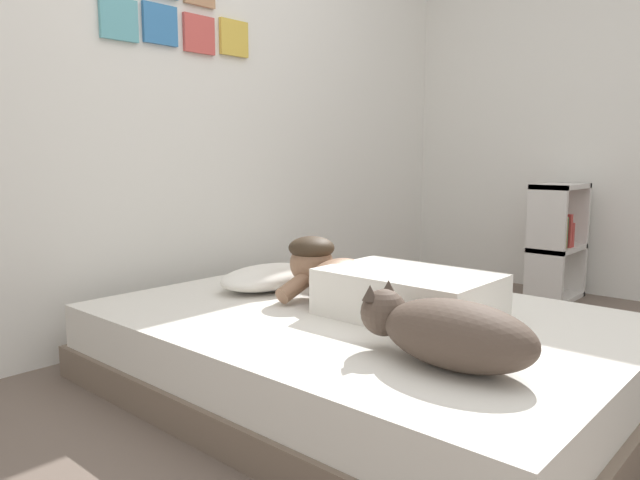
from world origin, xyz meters
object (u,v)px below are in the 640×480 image
at_px(coffee_cup, 315,276).
at_px(bookshelf, 557,241).
at_px(pillow, 269,277).
at_px(person_lying, 379,285).
at_px(bed, 361,350).
at_px(cell_phone, 437,325).
at_px(dog, 447,331).

height_order(coffee_cup, bookshelf, bookshelf).
xyz_separation_m(pillow, coffee_cup, (0.22, -0.09, -0.02)).
xyz_separation_m(person_lying, bookshelf, (1.94, 0.01, -0.03)).
relative_size(bed, cell_phone, 14.65).
height_order(person_lying, dog, person_lying).
relative_size(coffee_cup, cell_phone, 0.89).
height_order(person_lying, coffee_cup, person_lying).
bearing_deg(bookshelf, dog, -167.25).
bearing_deg(cell_phone, pillow, 88.90).
relative_size(bed, bookshelf, 2.74).
relative_size(dog, cell_phone, 4.11).
relative_size(coffee_cup, bookshelf, 0.17).
relative_size(pillow, dog, 0.90).
bearing_deg(dog, cell_phone, 34.33).
xyz_separation_m(person_lying, dog, (-0.36, -0.51, -0.00)).
relative_size(cell_phone, bookshelf, 0.19).
bearing_deg(cell_phone, bookshelf, 8.36).
xyz_separation_m(bed, person_lying, (0.06, -0.04, 0.26)).
bearing_deg(person_lying, dog, -125.38).
bearing_deg(bed, dog, -118.99).
relative_size(bed, dog, 3.57).
distance_m(pillow, bookshelf, 2.05).
height_order(dog, bookshelf, bookshelf).
distance_m(pillow, person_lying, 0.63).
xyz_separation_m(bed, bookshelf, (2.00, -0.03, 0.23)).
relative_size(person_lying, dog, 1.60).
xyz_separation_m(dog, coffee_cup, (0.57, 1.05, -0.07)).
bearing_deg(bed, person_lying, -37.42).
xyz_separation_m(pillow, bookshelf, (1.95, -0.62, 0.02)).
xyz_separation_m(pillow, cell_phone, (-0.02, -0.91, -0.05)).
height_order(bed, pillow, pillow).
distance_m(person_lying, dog, 0.63).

